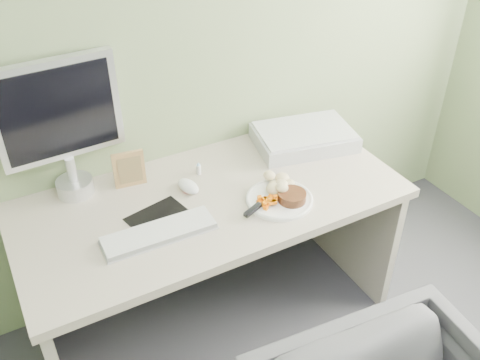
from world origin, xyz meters
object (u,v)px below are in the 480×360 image
scanner (304,138)px  desk (212,230)px  monitor (60,122)px  plate (279,199)px

scanner → desk: bearing=-152.4°
scanner → monitor: bearing=-176.6°
desk → scanner: (0.57, 0.16, 0.22)m
scanner → monitor: size_ratio=0.79×
desk → plate: size_ratio=5.81×
desk → plate: bearing=-34.0°
scanner → monitor: monitor is taller
desk → scanner: scanner is taller
desk → monitor: bearing=146.8°
desk → plate: 0.34m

